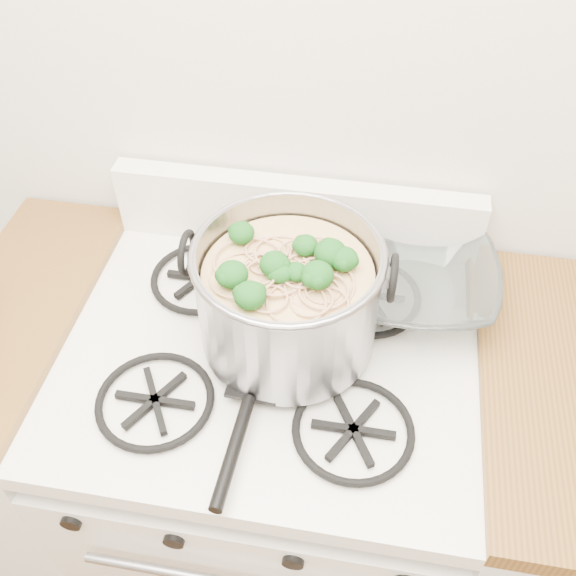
# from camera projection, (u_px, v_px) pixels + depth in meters

# --- Properties ---
(gas_range) EXTENTS (0.76, 0.66, 0.92)m
(gas_range) POSITION_uv_depth(u_px,v_px,m) (273.00, 473.00, 1.52)
(gas_range) COLOR white
(gas_range) RESTS_ON ground
(counter_left) EXTENTS (0.25, 0.65, 0.92)m
(counter_left) POSITION_uv_depth(u_px,v_px,m) (70.00, 434.00, 1.56)
(counter_left) COLOR silver
(counter_left) RESTS_ON ground
(stock_pot) EXTENTS (0.35, 0.32, 0.22)m
(stock_pot) POSITION_uv_depth(u_px,v_px,m) (288.00, 297.00, 1.11)
(stock_pot) COLOR gray
(stock_pot) RESTS_ON gas_range
(spatula) EXTENTS (0.30, 0.32, 0.02)m
(spatula) POSITION_uv_depth(u_px,v_px,m) (257.00, 372.00, 1.11)
(spatula) COLOR black
(spatula) RESTS_ON gas_range
(glass_bowl) EXTENTS (0.13, 0.13, 0.03)m
(glass_bowl) POSITION_uv_depth(u_px,v_px,m) (411.00, 287.00, 1.24)
(glass_bowl) COLOR white
(glass_bowl) RESTS_ON gas_range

